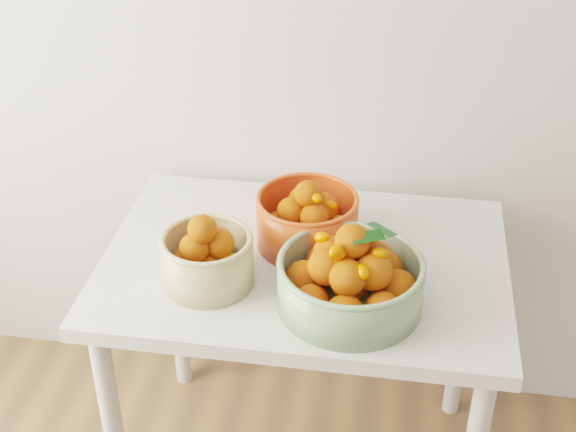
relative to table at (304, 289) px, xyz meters
name	(u,v)px	position (x,y,z in m)	size (l,w,h in m)	color
table	(304,289)	(0.00, 0.00, 0.00)	(1.00, 0.70, 0.75)	silver
bowl_cream	(207,258)	(-0.21, -0.13, 0.17)	(0.28, 0.28, 0.19)	tan
bowl_green	(351,278)	(0.13, -0.16, 0.17)	(0.35, 0.35, 0.21)	gray
bowl_orange	(308,219)	(0.00, 0.07, 0.17)	(0.34, 0.34, 0.19)	#EC4118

